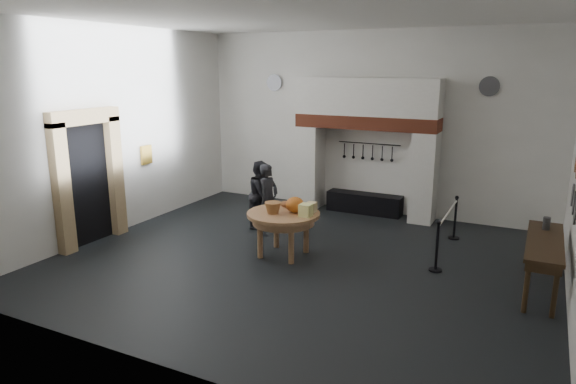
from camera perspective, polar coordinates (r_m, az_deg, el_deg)
The scene contains 35 objects.
floor at distance 9.94m, azimuth 1.59°, elevation -7.65°, with size 9.00×8.00×0.02m, color black.
ceiling at distance 9.29m, azimuth 1.78°, elevation 19.14°, with size 9.00×8.00×0.02m, color silver.
wall_back at distance 13.06m, azimuth 9.18°, elevation 7.56°, with size 9.00×0.02×4.50m, color silver.
wall_front at distance 6.03m, azimuth -14.59°, elevation 0.03°, with size 9.00×0.02×4.50m, color silver.
wall_left at distance 11.95m, azimuth -18.40°, elevation 6.46°, with size 0.02×8.00×4.50m, color silver.
chimney_pier_left at distance 13.43m, azimuth 2.52°, elevation 2.82°, with size 0.55×0.70×2.15m, color silver.
chimney_pier_right at distance 12.55m, azimuth 14.92°, elevation 1.57°, with size 0.55×0.70×2.15m, color silver.
hearth_brick_band at distance 12.72m, azimuth 8.71°, elevation 7.69°, with size 3.50×0.72×0.32m, color #9E442B.
chimney_hood at distance 12.67m, azimuth 8.81°, elevation 10.43°, with size 3.50×0.70×0.90m, color silver.
iron_range at distance 13.17m, azimuth 8.48°, elevation -1.23°, with size 1.90×0.45×0.50m, color black.
utensil_rail at distance 13.05m, azimuth 8.99°, elevation 5.35°, with size 0.02×0.02×1.60m, color black.
door_recess at distance 11.42m, azimuth -21.43°, elevation 0.79°, with size 0.04×1.10×2.50m, color black.
door_jamb_near at distance 10.90m, azimuth -23.83°, elevation 0.24°, with size 0.22×0.30×2.60m, color tan.
door_jamb_far at distance 11.81m, azimuth -18.66°, elevation 1.68°, with size 0.22×0.30×2.60m, color tan.
door_lintel at distance 11.14m, azimuth -21.75°, elevation 7.77°, with size 0.22×1.70×0.30m, color tan.
wall_plaque at distance 12.58m, azimuth -15.46°, elevation 4.01°, with size 0.05×0.34×0.44m, color gold.
work_table at distance 9.97m, azimuth -0.51°, elevation -2.48°, with size 1.42×1.42×0.07m, color tan.
pumpkin at distance 9.92m, azimuth 0.78°, elevation -1.42°, with size 0.36×0.36×0.31m, color orange.
cheese_block_big at distance 9.67m, azimuth 1.99°, elevation -2.04°, with size 0.22×0.22×0.24m, color #FEFF98.
cheese_block_small at distance 9.95m, azimuth 2.60°, elevation -1.71°, with size 0.18×0.18×0.20m, color #E4CE88.
wicker_basket at distance 9.87m, azimuth -1.69°, elevation -1.78°, with size 0.32×0.32×0.22m, color #A36E3B.
bread_loaf at distance 10.29m, azimuth -0.12°, elevation -1.38°, with size 0.31×0.18×0.13m, color #A5633A.
visitor_near at distance 11.26m, azimuth -2.21°, elevation -0.83°, with size 0.58×0.38×1.58m, color black.
visitor_far at distance 11.79m, azimuth -2.98°, elevation -0.23°, with size 0.75×0.59×1.55m, color black.
side_table at distance 9.34m, azimuth 26.66°, elevation -4.94°, with size 0.55×2.20×0.06m, color #3B2615.
pewter_jug at distance 9.88m, azimuth 26.79°, elevation -3.14°, with size 0.12×0.12×0.22m, color #444448.
copper_pan_d at distance 10.39m, azimuth 29.36°, elevation 2.69°, with size 0.28×0.28×0.03m, color #C6662D.
pewter_plate_left at distance 9.07m, azimuth 29.31°, elevation -1.95°, with size 0.40×0.40×0.03m, color #4C4C51.
pewter_plate_mid at distance 9.66m, azimuth 29.18°, elevation -1.07°, with size 0.40×0.40×0.03m, color #4C4C51.
pewter_plate_right at distance 10.24m, azimuth 29.08°, elevation -0.29°, with size 0.40×0.40×0.03m, color #4C4C51.
pewter_plate_back_left at distance 14.01m, azimuth -1.53°, elevation 12.04°, with size 0.44×0.44×0.03m, color #4C4C51.
pewter_plate_back_right at distance 12.41m, azimuth 21.47°, elevation 10.88°, with size 0.44×0.44×0.03m, color #4C4C51.
barrier_post_near at distance 9.70m, azimuth 16.22°, elevation -5.94°, with size 0.05×0.05×0.90m, color black.
barrier_post_far at distance 11.59m, azimuth 18.08°, elevation -2.84°, with size 0.05×0.05×0.90m, color black.
barrier_rope at distance 10.53m, azimuth 17.39°, elevation -2.18°, with size 0.04×0.04×2.00m, color silver.
Camera 1 is at (3.90, -8.39, 3.65)m, focal length 32.00 mm.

